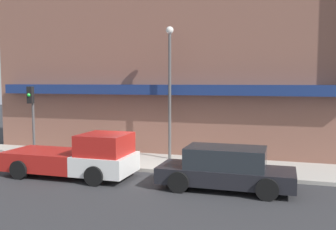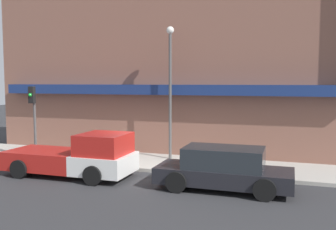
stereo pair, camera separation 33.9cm
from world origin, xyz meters
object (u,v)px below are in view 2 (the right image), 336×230
(street_lamp, at_px, (170,78))
(traffic_light, at_px, (33,109))
(parked_car, at_px, (224,169))
(fire_hydrant, at_px, (201,160))
(pickup_truck, at_px, (78,157))

(street_lamp, bearing_deg, traffic_light, -162.40)
(parked_car, height_order, fire_hydrant, parked_car)
(street_lamp, relative_size, traffic_light, 1.81)
(parked_car, bearing_deg, traffic_light, 167.87)
(parked_car, distance_m, traffic_light, 9.88)
(pickup_truck, distance_m, fire_hydrant, 5.14)
(traffic_light, bearing_deg, parked_car, -11.32)
(fire_hydrant, relative_size, traffic_light, 0.21)
(parked_car, distance_m, fire_hydrant, 2.67)
(fire_hydrant, xyz_separation_m, traffic_light, (-8.18, -0.38, 2.03))
(street_lamp, bearing_deg, pickup_truck, -124.52)
(fire_hydrant, bearing_deg, parked_car, -59.44)
(pickup_truck, relative_size, street_lamp, 0.85)
(fire_hydrant, bearing_deg, street_lamp, 140.08)
(fire_hydrant, xyz_separation_m, street_lamp, (-1.92, 1.61, 3.50))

